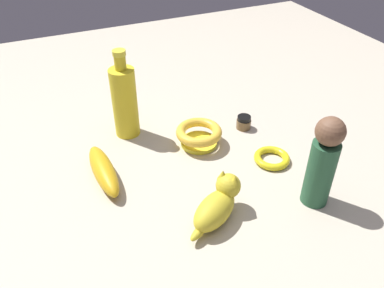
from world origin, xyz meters
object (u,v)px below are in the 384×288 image
at_px(banana, 104,170).
at_px(bangle, 272,158).
at_px(nail_polish_jar, 244,122).
at_px(bottle_tall, 125,101).
at_px(cat_figurine, 218,204).
at_px(person_figure_adult, 323,162).
at_px(bowl, 199,134).

distance_m(banana, bangle, 0.40).
bearing_deg(nail_polish_jar, bottle_tall, -109.79).
relative_size(cat_figurine, person_figure_adult, 0.69).
height_order(cat_figurine, banana, cat_figurine).
distance_m(cat_figurine, bangle, 0.23).
height_order(banana, person_figure_adult, person_figure_adult).
bearing_deg(person_figure_adult, bottle_tall, -144.65).
xyz_separation_m(cat_figurine, banana, (-0.21, -0.18, -0.01)).
height_order(cat_figurine, person_figure_adult, person_figure_adult).
relative_size(nail_polish_jar, bangle, 0.45).
xyz_separation_m(banana, person_figure_adult, (0.25, 0.39, 0.08)).
relative_size(bottle_tall, person_figure_adult, 1.12).
bearing_deg(cat_figurine, bottle_tall, -168.06).
bearing_deg(cat_figurine, bangle, 118.18).
distance_m(bowl, nail_polish_jar, 0.14).
bearing_deg(bowl, bangle, 44.29).
xyz_separation_m(bottle_tall, cat_figurine, (0.37, 0.08, -0.06)).
relative_size(cat_figurine, bangle, 1.65).
distance_m(nail_polish_jar, bangle, 0.15).
xyz_separation_m(nail_polish_jar, bangle, (0.15, -0.01, -0.01)).
bearing_deg(bowl, person_figure_adult, 26.01).
bearing_deg(person_figure_adult, bowl, -153.99).
height_order(bowl, bangle, bowl).
bearing_deg(nail_polish_jar, banana, -82.88).
bearing_deg(bottle_tall, cat_figurine, 11.94).
relative_size(bowl, bangle, 1.35).
height_order(person_figure_adult, bangle, person_figure_adult).
xyz_separation_m(person_figure_adult, nail_polish_jar, (-0.30, 0.00, -0.09)).
height_order(bottle_tall, bangle, bottle_tall).
height_order(bowl, nail_polish_jar, bowl).
bearing_deg(banana, nail_polish_jar, -84.42).
xyz_separation_m(person_figure_adult, bangle, (-0.15, -0.01, -0.10)).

